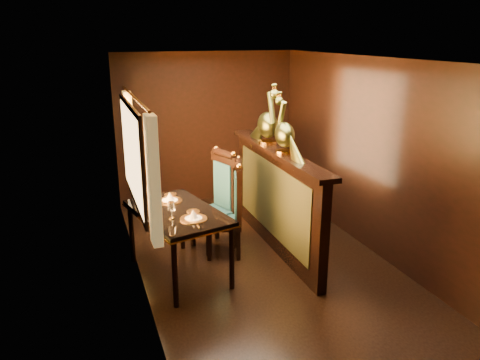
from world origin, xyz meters
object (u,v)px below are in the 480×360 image
(dining_table, at_px, (177,216))
(peacock_left, at_px, (285,124))
(chair_left, at_px, (233,206))
(peacock_right, at_px, (268,114))
(chair_right, at_px, (220,196))

(dining_table, relative_size, peacock_left, 2.10)
(chair_left, height_order, peacock_right, peacock_right)
(peacock_left, bearing_deg, chair_right, 141.84)
(dining_table, distance_m, peacock_right, 1.83)
(chair_left, bearing_deg, dining_table, -141.13)
(chair_right, height_order, peacock_right, peacock_right)
(chair_left, bearing_deg, peacock_right, 46.09)
(peacock_left, height_order, peacock_right, peacock_right)
(chair_left, relative_size, peacock_right, 1.58)
(dining_table, relative_size, chair_right, 1.15)
(chair_right, bearing_deg, dining_table, -156.43)
(dining_table, distance_m, peacock_left, 1.70)
(peacock_left, bearing_deg, chair_left, 160.50)
(chair_left, height_order, peacock_left, peacock_left)
(chair_right, bearing_deg, chair_left, -94.92)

